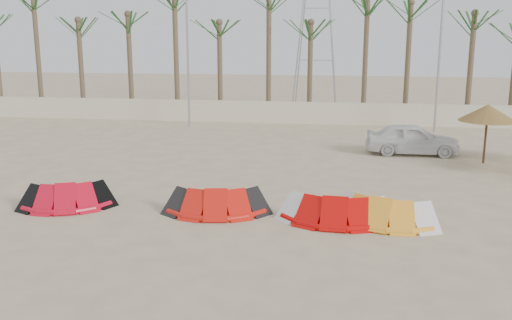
% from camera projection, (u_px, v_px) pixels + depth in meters
% --- Properties ---
extents(ground, '(120.00, 120.00, 0.00)m').
position_uv_depth(ground, '(220.00, 269.00, 13.54)').
color(ground, '#C3B088').
rests_on(ground, ground).
extents(boundary_wall, '(60.00, 0.30, 1.30)m').
position_uv_depth(boundary_wall, '(294.00, 113.00, 34.62)').
color(boundary_wall, beige).
rests_on(boundary_wall, ground).
extents(palm_line, '(52.00, 4.00, 7.70)m').
position_uv_depth(palm_line, '(308.00, 15.00, 34.69)').
color(palm_line, brown).
rests_on(palm_line, ground).
extents(lamp_b, '(1.25, 0.14, 11.00)m').
position_uv_depth(lamp_b, '(188.00, 26.00, 32.39)').
color(lamp_b, '#A5A8AD').
rests_on(lamp_b, ground).
extents(lamp_c, '(1.25, 0.14, 11.00)m').
position_uv_depth(lamp_c, '(442.00, 26.00, 30.43)').
color(lamp_c, '#A5A8AD').
rests_on(lamp_c, ground).
extents(pylon, '(3.00, 3.00, 14.00)m').
position_uv_depth(pylon, '(314.00, 110.00, 40.41)').
color(pylon, '#A5A8AD').
rests_on(pylon, ground).
extents(kite_red_left, '(3.28, 2.31, 0.90)m').
position_uv_depth(kite_red_left, '(71.00, 193.00, 18.31)').
color(kite_red_left, red).
rests_on(kite_red_left, ground).
extents(kite_red_mid, '(3.35, 1.91, 0.90)m').
position_uv_depth(kite_red_mid, '(219.00, 198.00, 17.76)').
color(kite_red_mid, red).
rests_on(kite_red_mid, ground).
extents(kite_red_right, '(3.45, 1.73, 0.90)m').
position_uv_depth(kite_red_right, '(336.00, 206.00, 17.00)').
color(kite_red_right, '#C60705').
rests_on(kite_red_right, ground).
extents(kite_orange, '(3.52, 2.39, 0.90)m').
position_uv_depth(kite_orange, '(381.00, 208.00, 16.84)').
color(kite_orange, '#FEA326').
rests_on(kite_orange, ground).
extents(parasol_left, '(2.38, 2.38, 2.51)m').
position_uv_depth(parasol_left, '(488.00, 113.00, 23.86)').
color(parasol_left, '#4C331E').
rests_on(parasol_left, ground).
extents(car, '(4.18, 1.74, 1.42)m').
position_uv_depth(car, '(412.00, 139.00, 25.93)').
color(car, silver).
rests_on(car, ground).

